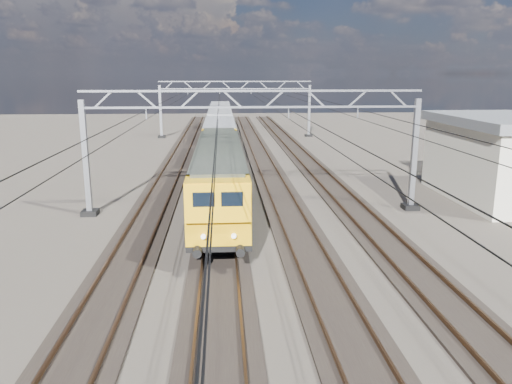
{
  "coord_description": "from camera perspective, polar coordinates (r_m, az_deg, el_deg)",
  "views": [
    {
      "loc": [
        -1.81,
        -24.4,
        7.98
      ],
      "look_at": [
        -0.2,
        -0.96,
        2.4
      ],
      "focal_mm": 35.0,
      "sensor_mm": 36.0,
      "label": 1
    }
  ],
  "objects": [
    {
      "name": "ground",
      "position": [
        25.74,
        0.29,
        -4.71
      ],
      "size": [
        160.0,
        160.0,
        0.0
      ],
      "primitive_type": "plane",
      "color": "black",
      "rests_on": "ground"
    },
    {
      "name": "track_outer_west",
      "position": [
        25.99,
        -13.06,
        -4.71
      ],
      "size": [
        2.6,
        140.0,
        0.3
      ],
      "color": "black",
      "rests_on": "ground"
    },
    {
      "name": "track_loco",
      "position": [
        25.65,
        -4.18,
        -4.63
      ],
      "size": [
        2.6,
        140.0,
        0.3
      ],
      "color": "black",
      "rests_on": "ground"
    },
    {
      "name": "track_inner_east",
      "position": [
        25.93,
        4.72,
        -4.44
      ],
      "size": [
        2.6,
        140.0,
        0.3
      ],
      "color": "black",
      "rests_on": "ground"
    },
    {
      "name": "track_outer_east",
      "position": [
        26.81,
        13.22,
        -4.16
      ],
      "size": [
        2.6,
        140.0,
        0.3
      ],
      "color": "black",
      "rests_on": "ground"
    },
    {
      "name": "catenary_gantry_mid",
      "position": [
        28.75,
        -0.29,
        5.21
      ],
      "size": [
        19.9,
        0.9,
        7.11
      ],
      "color": "#9A9FA8",
      "rests_on": "ground"
    },
    {
      "name": "catenary_gantry_far",
      "position": [
        64.55,
        -2.35,
        9.73
      ],
      "size": [
        19.9,
        0.9,
        7.11
      ],
      "color": "#9A9FA8",
      "rests_on": "ground"
    },
    {
      "name": "overhead_wires",
      "position": [
        32.53,
        -0.75,
        9.43
      ],
      "size": [
        12.03,
        140.0,
        0.53
      ],
      "color": "black",
      "rests_on": "ground"
    },
    {
      "name": "locomotive",
      "position": [
        29.49,
        -4.23,
        2.27
      ],
      "size": [
        2.76,
        21.1,
        3.62
      ],
      "color": "black",
      "rests_on": "ground"
    },
    {
      "name": "hopper_wagon_lead",
      "position": [
        46.99,
        -4.16,
        6.29
      ],
      "size": [
        3.38,
        13.0,
        3.25
      ],
      "color": "black",
      "rests_on": "ground"
    },
    {
      "name": "hopper_wagon_mid",
      "position": [
        61.11,
        -4.13,
        7.92
      ],
      "size": [
        3.38,
        13.0,
        3.25
      ],
      "color": "black",
      "rests_on": "ground"
    },
    {
      "name": "hopper_wagon_third",
      "position": [
        75.26,
        -4.12,
        8.94
      ],
      "size": [
        3.38,
        13.0,
        3.25
      ],
      "color": "black",
      "rests_on": "ground"
    }
  ]
}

